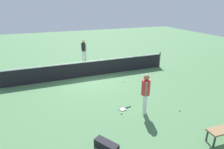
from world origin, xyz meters
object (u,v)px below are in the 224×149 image
(tennis_ball_near_player, at_px, (121,113))
(tennis_ball_by_net, at_px, (124,81))
(player_near_side, at_px, (146,91))
(tennis_ball_midcourt, at_px, (147,75))
(tennis_racket_near_player, at_px, (123,109))
(tennis_ball_baseline, at_px, (179,110))
(tennis_racket_far_player, at_px, (77,64))
(player_far_side, at_px, (84,49))
(equipment_bag, at_px, (107,146))

(tennis_ball_near_player, relative_size, tennis_ball_by_net, 1.00)
(player_near_side, distance_m, tennis_ball_by_net, 3.47)
(player_near_side, height_order, tennis_ball_midcourt, player_near_side)
(player_near_side, relative_size, tennis_ball_midcourt, 25.76)
(tennis_racket_near_player, relative_size, tennis_ball_baseline, 9.11)
(tennis_racket_far_player, xyz_separation_m, tennis_ball_by_net, (1.83, -4.17, 0.02))
(player_far_side, distance_m, tennis_ball_midcourt, 5.30)
(tennis_ball_by_net, height_order, tennis_ball_midcourt, same)
(tennis_racket_near_player, distance_m, tennis_ball_near_player, 0.38)
(player_near_side, bearing_deg, tennis_ball_near_player, 164.32)
(tennis_racket_far_player, distance_m, tennis_ball_baseline, 8.32)
(player_near_side, relative_size, tennis_ball_baseline, 25.76)
(tennis_racket_near_player, distance_m, tennis_racket_far_player, 6.90)
(player_far_side, distance_m, tennis_racket_near_player, 7.45)
(tennis_ball_baseline, bearing_deg, player_near_side, 164.71)
(tennis_ball_near_player, bearing_deg, player_far_side, 87.84)
(tennis_ball_midcourt, height_order, equipment_bag, equipment_bag)
(player_near_side, xyz_separation_m, tennis_racket_far_player, (-1.27, 7.45, -1.00))
(tennis_ball_near_player, bearing_deg, tennis_ball_baseline, -15.44)
(player_far_side, relative_size, tennis_racket_near_player, 2.83)
(tennis_ball_near_player, height_order, tennis_ball_baseline, same)
(tennis_ball_midcourt, bearing_deg, tennis_racket_near_player, -134.53)
(tennis_racket_near_player, distance_m, tennis_ball_midcourt, 4.37)
(tennis_racket_far_player, relative_size, tennis_ball_by_net, 9.05)
(tennis_racket_near_player, distance_m, equipment_bag, 2.46)
(tennis_ball_by_net, bearing_deg, tennis_ball_near_player, -115.96)
(tennis_ball_baseline, bearing_deg, tennis_ball_by_net, 103.93)
(tennis_racket_near_player, xyz_separation_m, tennis_ball_near_player, (-0.21, -0.32, 0.02))
(player_near_side, xyz_separation_m, player_far_side, (-0.62, 7.96, 0.00))
(player_near_side, height_order, tennis_ball_by_net, player_near_side)
(player_near_side, distance_m, equipment_bag, 2.71)
(tennis_ball_midcourt, bearing_deg, equipment_bag, -131.35)
(tennis_racket_near_player, bearing_deg, tennis_racket_far_player, 94.78)
(player_near_side, distance_m, tennis_ball_midcourt, 4.49)
(player_far_side, relative_size, tennis_ball_baseline, 25.76)
(tennis_ball_midcourt, xyz_separation_m, tennis_ball_baseline, (-0.89, -4.09, 0.00))
(tennis_ball_by_net, height_order, equipment_bag, equipment_bag)
(tennis_ball_near_player, bearing_deg, player_near_side, -15.68)
(player_far_side, bearing_deg, tennis_ball_midcourt, -55.05)
(player_far_side, relative_size, tennis_ball_midcourt, 25.76)
(player_near_side, height_order, tennis_racket_near_player, player_near_side)
(tennis_racket_far_player, height_order, equipment_bag, equipment_bag)
(player_near_side, relative_size, player_far_side, 1.00)
(tennis_racket_far_player, distance_m, tennis_ball_by_net, 4.55)
(tennis_racket_near_player, relative_size, tennis_ball_by_net, 9.11)
(tennis_racket_near_player, height_order, equipment_bag, equipment_bag)
(tennis_ball_baseline, distance_m, equipment_bag, 3.75)
(tennis_ball_baseline, height_order, equipment_bag, equipment_bag)
(player_far_side, relative_size, tennis_ball_near_player, 25.76)
(tennis_ball_baseline, bearing_deg, tennis_ball_near_player, 164.56)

